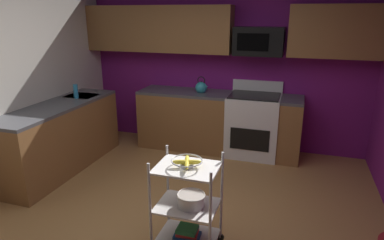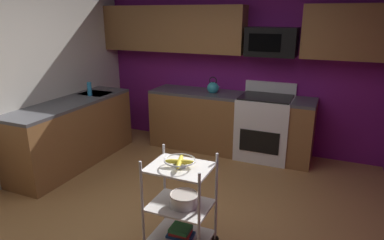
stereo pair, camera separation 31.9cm
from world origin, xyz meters
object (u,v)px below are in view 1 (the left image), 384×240
Objects in this scene: kettle at (201,87)px; fruit_bowl at (187,162)px; rolling_cart at (187,205)px; oven_range at (253,124)px; dish_soap_bottle at (76,91)px; microwave at (259,41)px; book_stack at (187,232)px; mixing_bowl_large at (191,200)px.

fruit_bowl is at bearing -76.54° from kettle.
fruit_bowl is (-0.00, 0.00, 0.42)m from rolling_cart.
oven_range is 2.65m from dish_soap_bottle.
microwave is 2.82m from rolling_cart.
fruit_bowl is 0.70m from book_stack.
rolling_cart reaches higher than fruit_bowl.
microwave is 2.57× the size of fruit_bowl.
fruit_bowl is at bearing 180.00° from mixing_bowl_large.
rolling_cart is 3.63× the size of mixing_bowl_large.
microwave is 2.78m from mixing_bowl_large.
microwave is 2.84× the size of book_stack.
book_stack is 1.23× the size of dish_soap_bottle.
fruit_bowl is at bearing 135.00° from rolling_cart.
book_stack is at bearing -90.00° from fruit_bowl.
dish_soap_bottle is at bearing 145.59° from book_stack.
dish_soap_bottle is at bearing 145.59° from fruit_bowl.
mixing_bowl_large is at bearing 0.00° from book_stack.
oven_range is at bearing 84.16° from book_stack.
mixing_bowl_large is 2.71m from dish_soap_bottle.
kettle reaches higher than fruit_bowl.
oven_range reaches higher than fruit_bowl.
microwave is at bearing 90.26° from oven_range.
rolling_cart is 0.07m from mixing_bowl_large.
microwave is at bearing 22.91° from dish_soap_bottle.
microwave is (-0.00, 0.10, 1.22)m from oven_range.
rolling_cart is at bearing -76.54° from kettle.
rolling_cart is 2.70m from dish_soap_bottle.
microwave reaches higher than dish_soap_bottle.
fruit_bowl reaches higher than book_stack.
book_stack is 2.77m from dish_soap_bottle.
kettle is at bearing 103.46° from fruit_bowl.
rolling_cart is at bearing -95.84° from oven_range.
book_stack is at bearing -95.58° from microwave.
kettle reaches higher than dish_soap_bottle.
rolling_cart is at bearing -180.00° from mixing_bowl_large.
dish_soap_bottle is at bearing -159.23° from oven_range.
microwave reaches higher than oven_range.
dish_soap_bottle is (-1.60, -0.91, 0.02)m from kettle.
kettle is 1.32× the size of dish_soap_bottle.
dish_soap_bottle is (-2.42, -0.92, 0.54)m from oven_range.
oven_range is 4.04× the size of fruit_bowl.
fruit_bowl is (-0.25, -2.51, -0.82)m from microwave.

